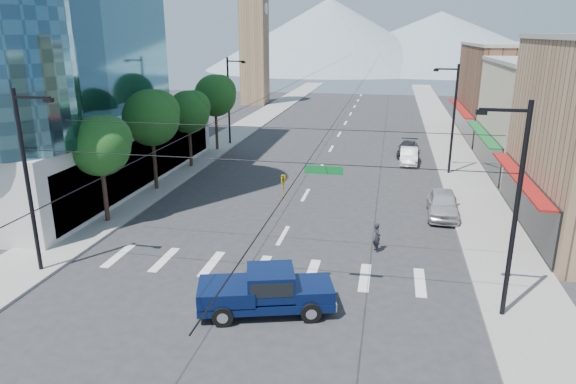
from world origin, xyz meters
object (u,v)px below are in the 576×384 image
(parked_car_mid, at_px, (409,156))
(parked_car_far, at_px, (408,149))
(pedestrian, at_px, (377,237))
(pickup_truck, at_px, (265,290))
(parked_car_near, at_px, (443,204))

(parked_car_mid, relative_size, parked_car_far, 0.94)
(pedestrian, relative_size, parked_car_mid, 0.37)
(pedestrian, distance_m, parked_car_mid, 20.49)
(pickup_truck, xyz_separation_m, pedestrian, (4.39, 7.35, -0.21))
(pedestrian, bearing_deg, parked_car_mid, -29.49)
(pickup_truck, bearing_deg, parked_car_mid, 60.47)
(pedestrian, height_order, parked_car_far, pedestrian)
(pedestrian, bearing_deg, parked_car_near, -54.91)
(pickup_truck, bearing_deg, parked_car_far, 61.83)
(pickup_truck, height_order, parked_car_mid, pickup_truck)
(pickup_truck, xyz_separation_m, parked_car_far, (6.57, 30.98, -0.34))
(pickup_truck, relative_size, parked_car_far, 1.32)
(pickup_truck, relative_size, parked_car_near, 1.25)
(parked_car_near, relative_size, parked_car_mid, 1.12)
(pickup_truck, bearing_deg, pedestrian, 42.93)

